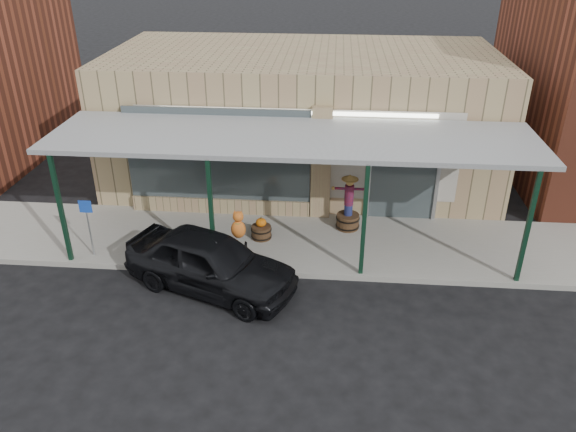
# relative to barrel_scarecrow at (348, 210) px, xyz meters

# --- Properties ---
(ground) EXTENTS (120.00, 120.00, 0.00)m
(ground) POSITION_rel_barrel_scarecrow_xyz_m (-1.50, -4.40, -0.70)
(ground) COLOR black
(ground) RESTS_ON ground
(sidewalk) EXTENTS (40.00, 3.20, 0.15)m
(sidewalk) POSITION_rel_barrel_scarecrow_xyz_m (-1.50, -0.80, -0.62)
(sidewalk) COLOR gray
(sidewalk) RESTS_ON ground
(storefront) EXTENTS (12.00, 6.25, 4.20)m
(storefront) POSITION_rel_barrel_scarecrow_xyz_m (-1.50, 3.76, 1.40)
(storefront) COLOR tan
(storefront) RESTS_ON ground
(awning) EXTENTS (12.00, 3.00, 3.04)m
(awning) POSITION_rel_barrel_scarecrow_xyz_m (-1.50, -0.84, 2.31)
(awning) COLOR gray
(awning) RESTS_ON ground
(block_buildings_near) EXTENTS (61.00, 8.00, 8.00)m
(block_buildings_near) POSITION_rel_barrel_scarecrow_xyz_m (0.51, 4.80, 3.07)
(block_buildings_near) COLOR brown
(block_buildings_near) RESTS_ON ground
(barrel_scarecrow) EXTENTS (0.98, 0.67, 1.62)m
(barrel_scarecrow) POSITION_rel_barrel_scarecrow_xyz_m (0.00, 0.00, 0.00)
(barrel_scarecrow) COLOR #48311D
(barrel_scarecrow) RESTS_ON sidewalk
(barrel_pumpkin) EXTENTS (0.68, 0.68, 0.63)m
(barrel_pumpkin) POSITION_rel_barrel_scarecrow_xyz_m (-2.33, -0.76, -0.32)
(barrel_pumpkin) COLOR #48311D
(barrel_pumpkin) RESTS_ON sidewalk
(handicap_sign) EXTENTS (0.32, 0.04, 1.55)m
(handicap_sign) POSITION_rel_barrel_scarecrow_xyz_m (-6.50, -2.00, 0.45)
(handicap_sign) COLOR gray
(handicap_sign) RESTS_ON sidewalk
(parked_sedan) EXTENTS (4.47, 3.08, 1.66)m
(parked_sedan) POSITION_rel_barrel_scarecrow_xyz_m (-3.23, -2.94, 0.01)
(parked_sedan) COLOR black
(parked_sedan) RESTS_ON ground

